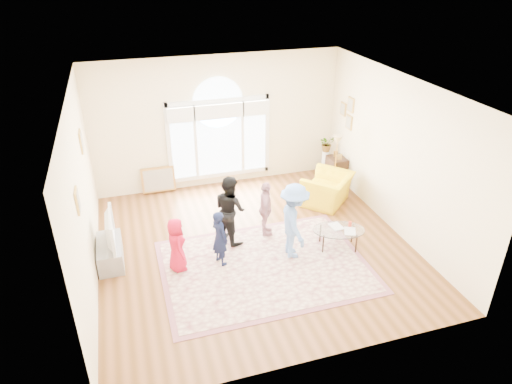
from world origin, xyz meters
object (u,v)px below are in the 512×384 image
object	(u,v)px
tv_console	(110,253)
armchair	(327,189)
television	(107,230)
coffee_table	(339,230)
area_rug	(265,266)

from	to	relation	value
tv_console	armchair	size ratio (longest dim) A/B	0.91
television	coffee_table	world-z (taller)	television
tv_console	coffee_table	distance (m)	4.40
area_rug	television	xyz separation A→B (m)	(-2.73, 0.99, 0.71)
television	coffee_table	distance (m)	4.40
television	armchair	world-z (taller)	television
area_rug	tv_console	distance (m)	2.92
tv_console	area_rug	bearing A→B (deg)	-19.92
area_rug	armchair	xyz separation A→B (m)	(2.14, 1.92, 0.35)
area_rug	television	size ratio (longest dim) A/B	3.50
area_rug	armchair	bearing A→B (deg)	41.79
area_rug	tv_console	world-z (taller)	tv_console
coffee_table	armchair	distance (m)	1.83
area_rug	armchair	world-z (taller)	armchair
tv_console	coffee_table	bearing A→B (deg)	-10.67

